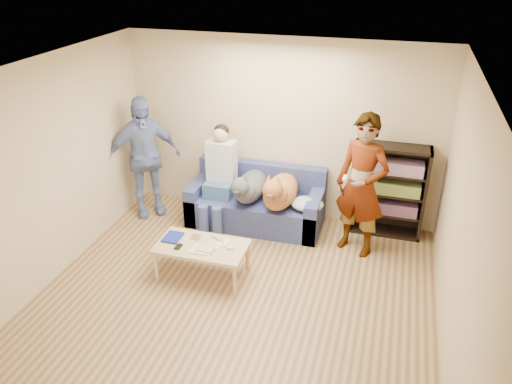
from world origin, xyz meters
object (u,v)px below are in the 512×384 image
(dog_gray, at_px, (249,187))
(dog_tan, at_px, (279,192))
(person_standing_right, at_px, (362,186))
(bookshelf, at_px, (388,188))
(camera_silver, at_px, (196,237))
(notebook_blue, at_px, (173,237))
(coffee_table, at_px, (202,248))
(person_standing_left, at_px, (144,157))
(sofa, at_px, (257,204))
(person_seated, at_px, (219,173))

(dog_gray, xyz_separation_m, dog_tan, (0.45, -0.06, 0.02))
(person_standing_right, xyz_separation_m, dog_gray, (-1.54, 0.17, -0.30))
(dog_tan, bearing_deg, bookshelf, 18.22)
(dog_tan, height_order, bookshelf, bookshelf)
(person_standing_right, xyz_separation_m, camera_silver, (-1.87, -0.97, -0.50))
(camera_silver, bearing_deg, person_standing_right, 27.38)
(person_standing_right, distance_m, notebook_blue, 2.44)
(coffee_table, bearing_deg, camera_silver, 135.00)
(person_standing_right, xyz_separation_m, dog_tan, (-1.09, 0.12, -0.29))
(person_standing_left, height_order, notebook_blue, person_standing_left)
(sofa, xyz_separation_m, bookshelf, (1.80, 0.23, 0.40))
(person_standing_left, distance_m, coffee_table, 1.93)
(person_standing_right, relative_size, bookshelf, 1.45)
(person_standing_right, distance_m, dog_gray, 1.58)
(person_standing_left, bearing_deg, sofa, -32.65)
(dog_tan, xyz_separation_m, bookshelf, (1.41, 0.47, 0.03))
(person_seated, distance_m, dog_tan, 0.91)
(dog_gray, bearing_deg, person_seated, 173.75)
(camera_silver, xyz_separation_m, bookshelf, (2.20, 1.55, 0.23))
(person_standing_right, height_order, person_standing_left, person_standing_right)
(person_standing_right, bearing_deg, camera_silver, -130.56)
(camera_silver, bearing_deg, person_seated, 95.52)
(person_seated, xyz_separation_m, dog_gray, (0.45, -0.05, -0.14))
(person_standing_left, distance_m, notebook_blue, 1.62)
(person_standing_left, bearing_deg, bookshelf, -32.12)
(notebook_blue, distance_m, camera_silver, 0.29)
(person_standing_right, relative_size, camera_silver, 17.10)
(person_seated, bearing_deg, person_standing_right, -6.36)
(sofa, xyz_separation_m, coffee_table, (-0.28, -1.44, 0.09))
(coffee_table, bearing_deg, sofa, 79.12)
(person_standing_right, relative_size, sofa, 0.99)
(camera_silver, xyz_separation_m, sofa, (0.40, 1.32, -0.16))
(notebook_blue, height_order, dog_gray, dog_gray)
(person_standing_right, height_order, dog_gray, person_standing_right)
(camera_silver, distance_m, bookshelf, 2.70)
(person_standing_left, xyz_separation_m, sofa, (1.65, 0.18, -0.62))
(person_standing_right, xyz_separation_m, sofa, (-1.47, 0.35, -0.66))
(person_seated, height_order, dog_gray, person_seated)
(person_standing_right, height_order, dog_tan, person_standing_right)
(person_standing_right, distance_m, sofa, 1.65)
(camera_silver, relative_size, coffee_table, 0.10)
(sofa, relative_size, bookshelf, 1.46)
(camera_silver, distance_m, person_seated, 1.24)
(notebook_blue, relative_size, camera_silver, 2.36)
(person_standing_left, relative_size, coffee_table, 1.64)
(person_standing_left, height_order, camera_silver, person_standing_left)
(dog_tan, distance_m, bookshelf, 1.49)
(dog_tan, xyz_separation_m, coffee_table, (-0.66, -1.21, -0.28))
(notebook_blue, height_order, camera_silver, camera_silver)
(person_standing_right, distance_m, coffee_table, 2.14)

